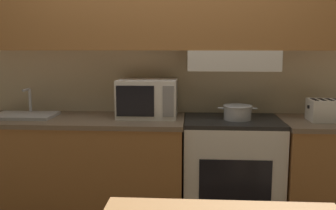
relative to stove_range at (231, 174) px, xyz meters
name	(u,v)px	position (x,y,z in m)	size (l,w,h in m)	color
ground_plane	(166,209)	(-0.55, 0.29, -0.45)	(16.00, 16.00, 0.00)	brown
wall_back	(168,38)	(-0.53, 0.21, 1.10)	(5.39, 0.38, 2.55)	beige
lower_counter_main	(83,171)	(-1.22, -0.02, 0.00)	(1.67, 0.63, 0.91)	#A36B38
lower_counter_right_stub	(316,176)	(0.67, -0.02, 0.00)	(0.57, 0.63, 0.91)	#A36B38
stove_range	(231,174)	(0.00, 0.00, 0.00)	(0.76, 0.58, 0.91)	white
cooking_pot	(237,112)	(0.04, -0.02, 0.52)	(0.31, 0.23, 0.11)	#B7BABF
microwave	(148,98)	(-0.69, 0.07, 0.61)	(0.48, 0.38, 0.31)	white
toaster	(325,110)	(0.71, -0.03, 0.54)	(0.26, 0.21, 0.17)	white
sink_basin	(24,115)	(-1.70, -0.02, 0.47)	(0.50, 0.32, 0.23)	#B7BABF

